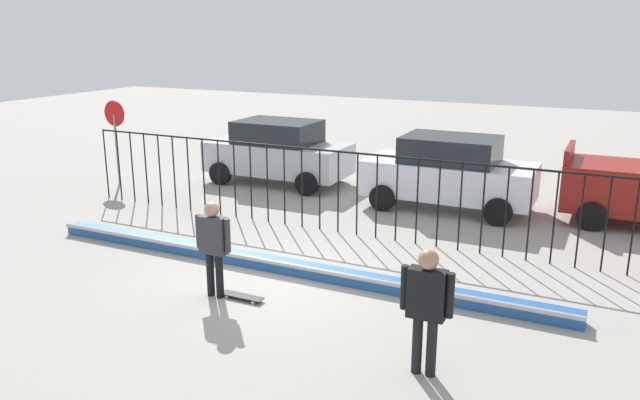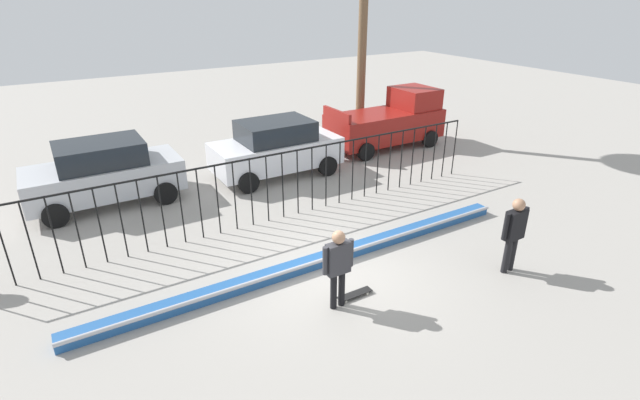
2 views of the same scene
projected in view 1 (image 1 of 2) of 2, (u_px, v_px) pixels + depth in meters
ground_plane at (267, 280)px, 11.74m from camera, size 60.00×60.00×0.00m
bowl_coping_ledge at (281, 265)px, 12.17m from camera, size 11.00×0.41×0.27m
perimeter_fence at (338, 183)px, 14.22m from camera, size 14.04×0.04×1.92m
skateboarder at (213, 241)px, 10.78m from camera, size 0.70×0.26×1.73m
skateboard at (242, 296)px, 10.91m from camera, size 0.80×0.20×0.07m
camera_operator at (426, 301)px, 8.30m from camera, size 0.73×0.27×1.80m
parked_car_silver at (278, 151)px, 18.87m from camera, size 4.30×2.12×1.90m
parked_car_white at (449, 172)px, 16.19m from camera, size 4.30×2.12×1.90m
stop_sign at (116, 130)px, 18.65m from camera, size 0.76×0.07×2.50m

